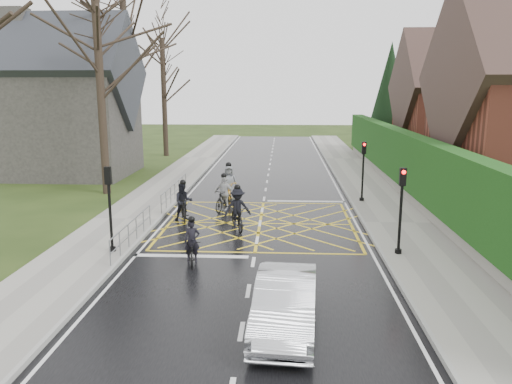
# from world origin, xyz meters

# --- Properties ---
(ground) EXTENTS (120.00, 120.00, 0.00)m
(ground) POSITION_xyz_m (0.00, 0.00, 0.00)
(ground) COLOR black
(ground) RESTS_ON ground
(road) EXTENTS (9.00, 80.00, 0.01)m
(road) POSITION_xyz_m (0.00, 0.00, 0.01)
(road) COLOR black
(road) RESTS_ON ground
(sidewalk_right) EXTENTS (3.00, 80.00, 0.15)m
(sidewalk_right) POSITION_xyz_m (6.00, 0.00, 0.07)
(sidewalk_right) COLOR gray
(sidewalk_right) RESTS_ON ground
(sidewalk_left) EXTENTS (3.00, 80.00, 0.15)m
(sidewalk_left) POSITION_xyz_m (-6.00, 0.00, 0.07)
(sidewalk_left) COLOR gray
(sidewalk_left) RESTS_ON ground
(stone_wall) EXTENTS (0.50, 38.00, 0.70)m
(stone_wall) POSITION_xyz_m (7.75, 6.00, 0.35)
(stone_wall) COLOR slate
(stone_wall) RESTS_ON ground
(hedge) EXTENTS (0.90, 38.00, 2.80)m
(hedge) POSITION_xyz_m (7.75, 6.00, 2.10)
(hedge) COLOR #153E10
(hedge) RESTS_ON stone_wall
(house_far) EXTENTS (9.80, 8.80, 10.30)m
(house_far) POSITION_xyz_m (14.75, 18.00, 4.36)
(house_far) COLOR brown
(house_far) RESTS_ON ground
(conifer) EXTENTS (4.60, 4.60, 10.00)m
(conifer) POSITION_xyz_m (10.75, 26.00, 4.99)
(conifer) COLOR black
(conifer) RESTS_ON ground
(church) EXTENTS (8.80, 7.80, 11.00)m
(church) POSITION_xyz_m (-13.54, 12.00, 4.93)
(church) COLOR #2D2B28
(church) RESTS_ON ground
(tree_near) EXTENTS (9.24, 9.24, 11.44)m
(tree_near) POSITION_xyz_m (-9.00, 6.00, 7.91)
(tree_near) COLOR black
(tree_near) RESTS_ON ground
(tree_mid) EXTENTS (10.08, 10.08, 12.48)m
(tree_mid) POSITION_xyz_m (-10.00, 14.00, 8.63)
(tree_mid) COLOR black
(tree_mid) RESTS_ON ground
(tree_far) EXTENTS (8.40, 8.40, 10.40)m
(tree_far) POSITION_xyz_m (-9.30, 22.00, 7.19)
(tree_far) COLOR black
(tree_far) RESTS_ON ground
(railing_south) EXTENTS (0.05, 5.04, 1.03)m
(railing_south) POSITION_xyz_m (-4.65, -3.50, 0.78)
(railing_south) COLOR slate
(railing_south) RESTS_ON ground
(railing_north) EXTENTS (0.05, 6.04, 1.03)m
(railing_north) POSITION_xyz_m (-4.65, 4.00, 0.79)
(railing_north) COLOR slate
(railing_north) RESTS_ON ground
(traffic_light_ne) EXTENTS (0.24, 0.31, 3.21)m
(traffic_light_ne) POSITION_xyz_m (5.10, 4.20, 1.66)
(traffic_light_ne) COLOR black
(traffic_light_ne) RESTS_ON ground
(traffic_light_se) EXTENTS (0.24, 0.31, 3.21)m
(traffic_light_se) POSITION_xyz_m (5.10, -4.20, 1.66)
(traffic_light_se) COLOR black
(traffic_light_se) RESTS_ON ground
(traffic_light_sw) EXTENTS (0.24, 0.31, 3.21)m
(traffic_light_sw) POSITION_xyz_m (-5.10, -4.50, 1.66)
(traffic_light_sw) COLOR black
(traffic_light_sw) RESTS_ON ground
(cyclist_rear) EXTENTS (0.91, 1.75, 1.63)m
(cyclist_rear) POSITION_xyz_m (-2.10, -5.11, 0.53)
(cyclist_rear) COLOR black
(cyclist_rear) RESTS_ON ground
(cyclist_back) EXTENTS (1.01, 1.94, 1.87)m
(cyclist_back) POSITION_xyz_m (-3.48, 0.35, 0.71)
(cyclist_back) COLOR black
(cyclist_back) RESTS_ON ground
(cyclist_mid) EXTENTS (1.28, 2.09, 1.92)m
(cyclist_mid) POSITION_xyz_m (-0.92, -0.85, 0.70)
(cyclist_mid) COLOR black
(cyclist_mid) RESTS_ON ground
(cyclist_front) EXTENTS (1.08, 1.93, 1.86)m
(cyclist_front) POSITION_xyz_m (-1.86, 2.26, 0.69)
(cyclist_front) COLOR black
(cyclist_front) RESTS_ON ground
(cyclist_lead) EXTENTS (1.10, 2.25, 2.10)m
(cyclist_lead) POSITION_xyz_m (-1.84, 4.26, 0.73)
(cyclist_lead) COLOR orange
(cyclist_lead) RESTS_ON ground
(car) EXTENTS (1.76, 4.31, 1.39)m
(car) POSITION_xyz_m (1.08, -9.79, 0.70)
(car) COLOR silver
(car) RESTS_ON ground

